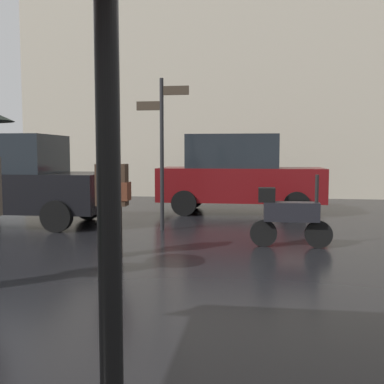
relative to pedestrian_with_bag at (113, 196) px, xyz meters
The scene contains 6 objects.
pedestrian_with_bag is the anchor object (origin of this frame).
parked_scooter 2.95m from the pedestrian_with_bag, 21.53° to the left, with size 1.38×0.32×1.23m.
parked_car_left 5.85m from the pedestrian_with_bag, 72.95° to the left, with size 4.34×1.91×2.09m.
parked_car_right 4.30m from the pedestrian_with_bag, 138.27° to the left, with size 4.10×1.98×2.00m.
street_signpost 2.67m from the pedestrian_with_bag, 83.87° to the left, with size 1.08×0.08×3.11m.
building_block 12.26m from the pedestrian_with_bag, 83.21° to the left, with size 15.80×2.46×12.54m, color #B2A893.
Camera 1 is at (0.82, -2.87, 1.58)m, focal length 42.58 mm.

